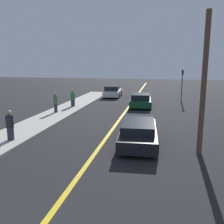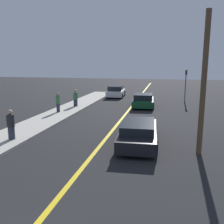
# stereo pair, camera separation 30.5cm
# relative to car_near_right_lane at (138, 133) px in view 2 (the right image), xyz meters

# --- Properties ---
(road_center_line) EXTENTS (0.20, 60.00, 0.01)m
(road_center_line) POSITION_rel_car_near_right_lane_xyz_m (-1.85, 8.23, -0.60)
(road_center_line) COLOR gold
(road_center_line) RESTS_ON ground_plane
(sidewalk_left) EXTENTS (2.56, 30.43, 0.13)m
(sidewalk_left) POSITION_rel_car_near_right_lane_xyz_m (-7.10, 5.44, -0.54)
(sidewalk_left) COLOR #ADA89E
(sidewalk_left) RESTS_ON ground_plane
(car_near_right_lane) EXTENTS (2.15, 4.88, 1.20)m
(car_near_right_lane) POSITION_rel_car_near_right_lane_xyz_m (0.00, 0.00, 0.00)
(car_near_right_lane) COLOR black
(car_near_right_lane) RESTS_ON ground_plane
(car_ahead_center) EXTENTS (2.18, 4.09, 1.25)m
(car_ahead_center) POSITION_rel_car_near_right_lane_xyz_m (-0.76, 10.87, 0.00)
(car_ahead_center) COLOR #144728
(car_ahead_center) RESTS_ON ground_plane
(car_far_distant) EXTENTS (2.13, 3.91, 1.35)m
(car_far_distant) POSITION_rel_car_near_right_lane_xyz_m (-4.65, 17.03, 0.04)
(car_far_distant) COLOR silver
(car_far_distant) RESTS_ON ground_plane
(pedestrian_near_curb) EXTENTS (0.40, 0.40, 1.60)m
(pedestrian_near_curb) POSITION_rel_car_near_right_lane_xyz_m (-6.64, -1.06, 0.32)
(pedestrian_near_curb) COLOR #282D3D
(pedestrian_near_curb) RESTS_ON sidewalk_left
(pedestrian_mid_group) EXTENTS (0.32, 0.32, 1.62)m
(pedestrian_mid_group) POSITION_rel_car_near_right_lane_xyz_m (-7.31, 6.31, 0.34)
(pedestrian_mid_group) COLOR #282D3D
(pedestrian_mid_group) RESTS_ON sidewalk_left
(pedestrian_far_standing) EXTENTS (0.43, 0.43, 1.57)m
(pedestrian_far_standing) POSITION_rel_car_near_right_lane_xyz_m (-6.90, 9.25, 0.30)
(pedestrian_far_standing) COLOR #282D3D
(pedestrian_far_standing) RESTS_ON sidewalk_left
(traffic_light) EXTENTS (0.18, 0.40, 3.41)m
(traffic_light) POSITION_rel_car_near_right_lane_xyz_m (3.27, 15.00, 1.53)
(traffic_light) COLOR slate
(traffic_light) RESTS_ON ground_plane
(utility_pole) EXTENTS (0.24, 0.24, 6.35)m
(utility_pole) POSITION_rel_car_near_right_lane_xyz_m (2.91, -0.86, 2.57)
(utility_pole) COLOR brown
(utility_pole) RESTS_ON ground_plane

